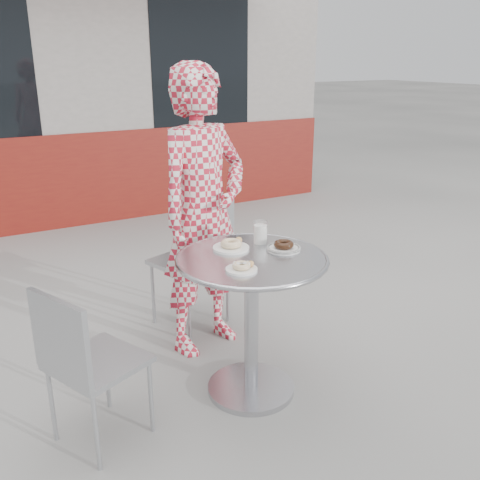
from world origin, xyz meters
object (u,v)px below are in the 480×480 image
bistro_table (252,292)px  milk_cup (260,233)px  chair_far (192,286)px  plate_near (242,267)px  chair_left (99,393)px  plate_far (231,245)px  plate_checker (284,247)px  seated_person (203,213)px

bistro_table → milk_cup: milk_cup is taller
chair_far → plate_near: bearing=61.5°
chair_far → chair_left: size_ratio=1.11×
plate_far → chair_far: bearing=83.5°
chair_far → plate_near: size_ratio=5.83×
plate_near → plate_checker: 0.36m
seated_person → chair_left: bearing=-162.2°
bistro_table → milk_cup: (0.15, 0.16, 0.25)m
seated_person → plate_near: seated_person is taller
plate_far → seated_person: bearing=83.4°
chair_left → milk_cup: bearing=-105.4°
chair_left → plate_checker: plate_checker is taller
chair_left → seated_person: 1.20m
chair_far → plate_far: bearing=65.1°
plate_far → milk_cup: (0.18, 0.01, 0.04)m
bistro_table → chair_far: chair_far is taller
chair_far → plate_far: size_ratio=4.62×
bistro_table → milk_cup: 0.34m
bistro_table → plate_checker: size_ratio=4.37×
plate_far → plate_checker: bearing=-31.9°
chair_left → seated_person: bearing=-78.8°
chair_far → plate_checker: bearing=81.3°
bistro_table → chair_far: (0.05, 0.89, -0.33)m
chair_far → seated_person: bearing=65.1°
plate_checker → milk_cup: size_ratio=1.47×
bistro_table → plate_near: 0.28m
chair_left → milk_cup: milk_cup is taller
bistro_table → seated_person: 0.67m
bistro_table → milk_cup: size_ratio=6.44×
seated_person → plate_far: (-0.05, -0.45, -0.06)m
bistro_table → chair_left: size_ratio=0.99×
plate_far → plate_near: bearing=-108.8°
plate_near → plate_checker: plate_checker is taller
bistro_table → seated_person: size_ratio=0.46×
bistro_table → plate_near: size_ratio=5.21×
chair_far → plate_checker: 1.04m
chair_left → plate_near: size_ratio=5.26×
chair_far → bistro_table: bearing=68.3°
seated_person → plate_far: 0.46m
chair_far → plate_far: (-0.08, -0.74, 0.54)m
seated_person → plate_near: bearing=-118.5°
plate_far → milk_cup: milk_cup is taller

